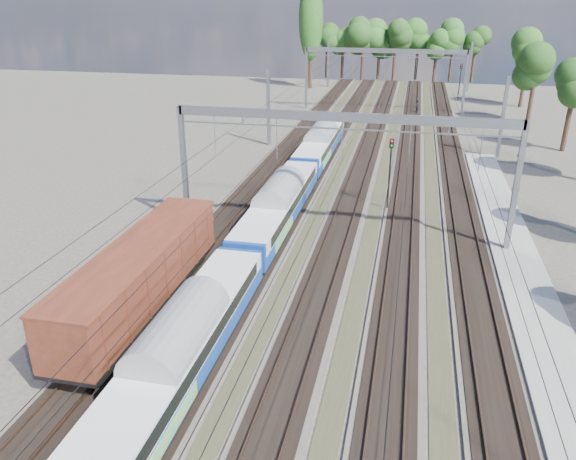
% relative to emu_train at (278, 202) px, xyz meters
% --- Properties ---
extents(track_bed, '(21.00, 130.00, 0.34)m').
position_rel_emu_train_xyz_m(track_bed, '(4.50, 14.81, -2.19)').
color(track_bed, '#47423A').
rests_on(track_bed, ground).
extents(platform, '(3.00, 70.00, 0.30)m').
position_rel_emu_train_xyz_m(platform, '(16.50, -10.19, -2.14)').
color(platform, gray).
rests_on(platform, ground).
extents(catenary, '(25.65, 130.00, 9.00)m').
position_rel_emu_train_xyz_m(catenary, '(4.83, 22.49, 4.11)').
color(catenary, gray).
rests_on(catenary, ground).
extents(tree_belt, '(39.46, 101.32, 11.96)m').
position_rel_emu_train_xyz_m(tree_belt, '(12.57, 62.52, 6.13)').
color(tree_belt, black).
rests_on(tree_belt, ground).
extents(poplar, '(4.40, 4.40, 19.04)m').
position_rel_emu_train_xyz_m(poplar, '(-10.00, 67.81, 9.60)').
color(poplar, black).
rests_on(poplar, ground).
extents(emu_train, '(2.66, 56.41, 3.89)m').
position_rel_emu_train_xyz_m(emu_train, '(0.00, 0.00, 0.00)').
color(emu_train, black).
rests_on(emu_train, ground).
extents(freight_boxcar, '(3.11, 15.02, 3.87)m').
position_rel_emu_train_xyz_m(freight_boxcar, '(-4.50, -12.82, 0.07)').
color(freight_boxcar, black).
rests_on(freight_boxcar, ground).
extents(worker, '(0.60, 0.79, 1.94)m').
position_rel_emu_train_xyz_m(worker, '(9.69, 47.68, -1.32)').
color(worker, black).
rests_on(worker, ground).
extents(signal_near, '(0.37, 0.34, 5.84)m').
position_rel_emu_train_xyz_m(signal_near, '(7.63, 6.32, 1.41)').
color(signal_near, black).
rests_on(signal_near, ground).
extents(signal_far, '(0.41, 0.37, 5.81)m').
position_rel_emu_train_xyz_m(signal_far, '(16.14, 59.61, 1.38)').
color(signal_far, black).
rests_on(signal_far, ground).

